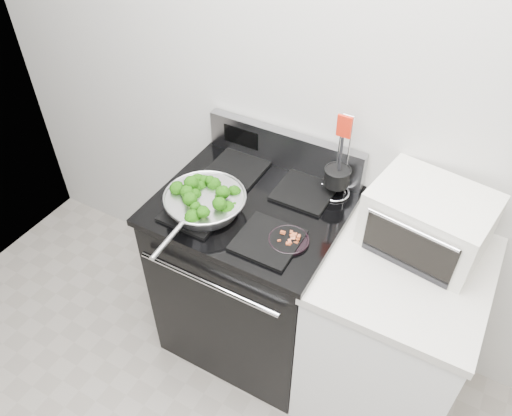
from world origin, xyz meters
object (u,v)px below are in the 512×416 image
Objects in this scene: skillet at (205,202)px; utensil_holder at (336,181)px; bacon_plate at (289,238)px; toaster_oven at (428,220)px; gas_range at (252,273)px.

utensil_holder reaches higher than skillet.
skillet reaches higher than bacon_plate.
utensil_holder is at bearing 38.19° from skillet.
utensil_holder is (0.43, 0.37, 0.02)m from skillet.
toaster_oven is at bearing 31.28° from bacon_plate.
skillet is at bearing -177.83° from bacon_plate.
bacon_plate is 0.34× the size of toaster_oven.
gas_range reaches higher than skillet.
skillet is 0.57m from utensil_holder.
bacon_plate is at bearing -139.89° from toaster_oven.
utensil_holder is at bearing 177.32° from toaster_oven.
utensil_holder is at bearing 82.47° from bacon_plate.
skillet is 0.38m from bacon_plate.
toaster_oven is at bearing 16.22° from skillet.
gas_range is 6.95× the size of bacon_plate.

